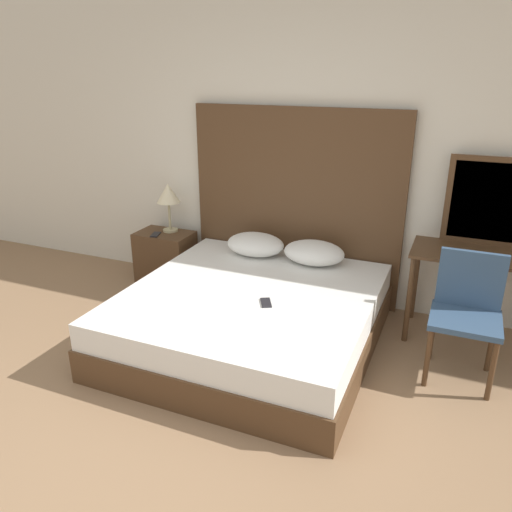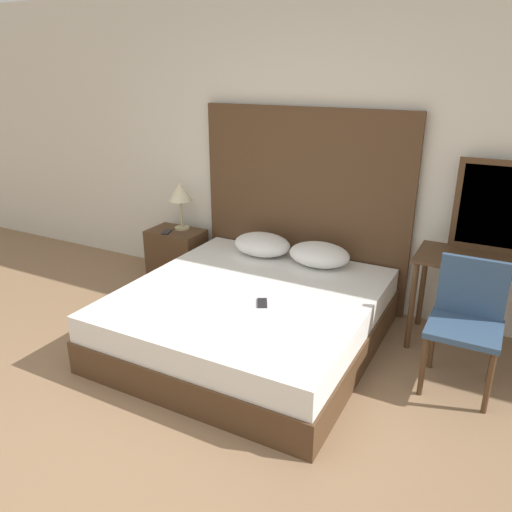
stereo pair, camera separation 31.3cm
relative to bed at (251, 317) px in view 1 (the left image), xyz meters
The scene contains 13 objects.
ground_plane 1.67m from the bed, 89.30° to the right, with size 16.00×16.00×0.00m, color #8C6B4C.
wall_back 1.56m from the bed, 88.93° to the left, with size 10.00×0.06×2.70m.
bed is the anchor object (origin of this frame).
headboard 1.19m from the bed, 90.00° to the left, with size 1.94×0.05×1.74m.
pillow_left 0.85m from the bed, 110.54° to the left, with size 0.53×0.39×0.20m.
pillow_right 0.85m from the bed, 69.46° to the left, with size 0.53×0.39×0.20m.
phone_on_bed 0.33m from the bed, 39.78° to the right, with size 0.13×0.17×0.01m.
nightstand 1.49m from the bed, 148.71° to the left, with size 0.54×0.36×0.52m.
table_lamp 1.64m from the bed, 145.78° to the left, with size 0.23×0.23×0.48m.
phone_on_nightstand 1.51m from the bed, 152.48° to the left, with size 0.11×0.16×0.01m.
vanity_desk 1.76m from the bed, 24.84° to the left, with size 0.97×0.51×0.74m.
vanity_mirror 2.02m from the bed, 31.31° to the left, with size 0.60×0.03×0.69m.
chair 1.56m from the bed, ahead, with size 0.46×0.42×0.88m.
Camera 1 is at (1.36, -1.51, 2.06)m, focal length 35.00 mm.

